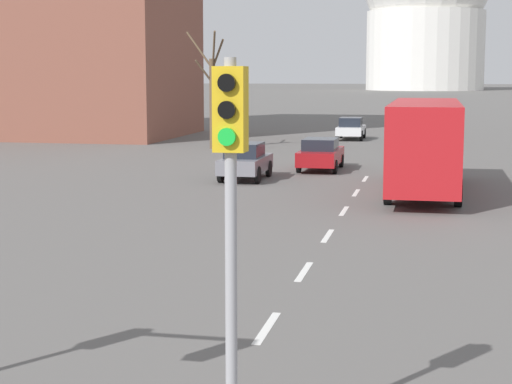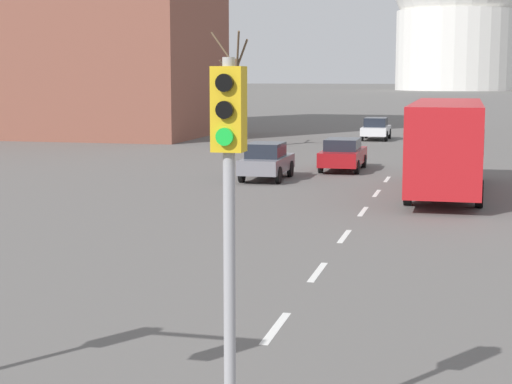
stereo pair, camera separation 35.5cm
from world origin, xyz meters
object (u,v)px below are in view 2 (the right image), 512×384
at_px(traffic_signal_centre_tall, 229,183).
at_px(city_bus, 447,140).
at_px(sedan_near_left, 266,161).
at_px(sedan_mid_centre, 376,128).
at_px(sedan_near_right, 343,154).

relative_size(traffic_signal_centre_tall, city_bus, 0.44).
bearing_deg(city_bus, sedan_near_left, 160.80).
height_order(traffic_signal_centre_tall, city_bus, traffic_signal_centre_tall).
xyz_separation_m(sedan_mid_centre, city_bus, (5.30, -26.41, 1.25)).
relative_size(sedan_near_left, sedan_mid_centre, 0.97).
height_order(sedan_mid_centre, city_bus, city_bus).
distance_m(sedan_near_right, sedan_mid_centre, 19.38).
relative_size(sedan_mid_centre, city_bus, 0.38).
relative_size(sedan_near_left, city_bus, 0.37).
height_order(sedan_near_left, sedan_near_right, sedan_near_left).
bearing_deg(sedan_mid_centre, city_bus, -78.65).
distance_m(traffic_signal_centre_tall, city_bus, 23.84).
height_order(sedan_near_left, city_bus, city_bus).
height_order(sedan_near_right, city_bus, city_bus).
distance_m(traffic_signal_centre_tall, sedan_mid_centre, 50.31).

